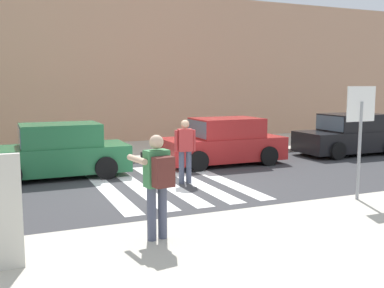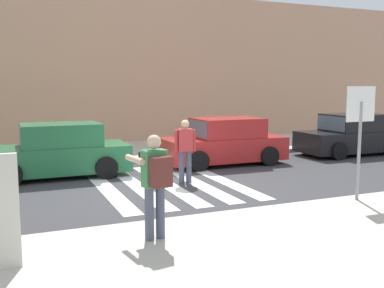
{
  "view_description": "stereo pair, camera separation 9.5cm",
  "coord_description": "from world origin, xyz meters",
  "px_view_note": "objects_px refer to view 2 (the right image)",
  "views": [
    {
      "loc": [
        -4.04,
        -11.0,
        2.66
      ],
      "look_at": [
        0.6,
        -0.2,
        1.1
      ],
      "focal_mm": 42.0,
      "sensor_mm": 36.0,
      "label": 1
    },
    {
      "loc": [
        -3.95,
        -11.03,
        2.66
      ],
      "look_at": [
        0.6,
        -0.2,
        1.1
      ],
      "focal_mm": 42.0,
      "sensor_mm": 36.0,
      "label": 2
    }
  ],
  "objects_px": {
    "pedestrian_crossing": "(185,148)",
    "parked_car_red": "(224,143)",
    "parked_car_green": "(58,152)",
    "photographer_with_backpack": "(155,178)",
    "parked_car_black": "(351,136)",
    "stop_sign": "(360,118)"
  },
  "relations": [
    {
      "from": "photographer_with_backpack",
      "to": "parked_car_black",
      "type": "height_order",
      "value": "photographer_with_backpack"
    },
    {
      "from": "stop_sign",
      "to": "parked_car_red",
      "type": "xyz_separation_m",
      "value": [
        -0.31,
        5.83,
        -1.22
      ]
    },
    {
      "from": "stop_sign",
      "to": "pedestrian_crossing",
      "type": "xyz_separation_m",
      "value": [
        -2.64,
        3.58,
        -0.97
      ]
    },
    {
      "from": "pedestrian_crossing",
      "to": "parked_car_black",
      "type": "height_order",
      "value": "pedestrian_crossing"
    },
    {
      "from": "photographer_with_backpack",
      "to": "parked_car_green",
      "type": "relative_size",
      "value": 0.42
    },
    {
      "from": "photographer_with_backpack",
      "to": "parked_car_green",
      "type": "bearing_deg",
      "value": 97.09
    },
    {
      "from": "stop_sign",
      "to": "parked_car_black",
      "type": "xyz_separation_m",
      "value": [
        5.11,
        5.83,
        -1.22
      ]
    },
    {
      "from": "stop_sign",
      "to": "parked_car_black",
      "type": "bearing_deg",
      "value": 48.75
    },
    {
      "from": "parked_car_green",
      "to": "parked_car_red",
      "type": "bearing_deg",
      "value": 0.0
    },
    {
      "from": "stop_sign",
      "to": "parked_car_red",
      "type": "relative_size",
      "value": 0.61
    },
    {
      "from": "pedestrian_crossing",
      "to": "parked_car_black",
      "type": "relative_size",
      "value": 0.42
    },
    {
      "from": "parked_car_red",
      "to": "parked_car_black",
      "type": "relative_size",
      "value": 1.0
    },
    {
      "from": "stop_sign",
      "to": "parked_car_green",
      "type": "relative_size",
      "value": 0.61
    },
    {
      "from": "photographer_with_backpack",
      "to": "pedestrian_crossing",
      "type": "height_order",
      "value": "photographer_with_backpack"
    },
    {
      "from": "parked_car_green",
      "to": "photographer_with_backpack",
      "type": "bearing_deg",
      "value": -82.91
    },
    {
      "from": "pedestrian_crossing",
      "to": "parked_car_green",
      "type": "distance_m",
      "value": 3.82
    },
    {
      "from": "pedestrian_crossing",
      "to": "parked_car_red",
      "type": "height_order",
      "value": "pedestrian_crossing"
    },
    {
      "from": "parked_car_green",
      "to": "parked_car_red",
      "type": "distance_m",
      "value": 5.4
    },
    {
      "from": "photographer_with_backpack",
      "to": "parked_car_black",
      "type": "relative_size",
      "value": 0.42
    },
    {
      "from": "parked_car_black",
      "to": "stop_sign",
      "type": "bearing_deg",
      "value": -131.25
    },
    {
      "from": "stop_sign",
      "to": "pedestrian_crossing",
      "type": "height_order",
      "value": "stop_sign"
    },
    {
      "from": "parked_car_green",
      "to": "parked_car_black",
      "type": "bearing_deg",
      "value": -0.0
    }
  ]
}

